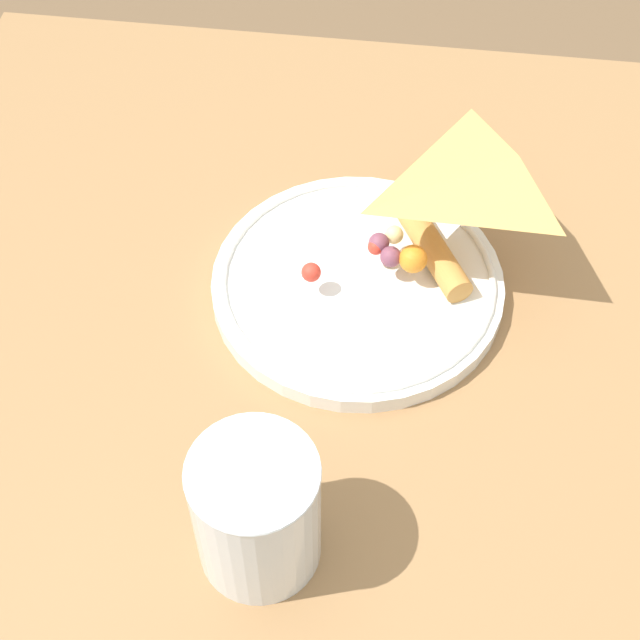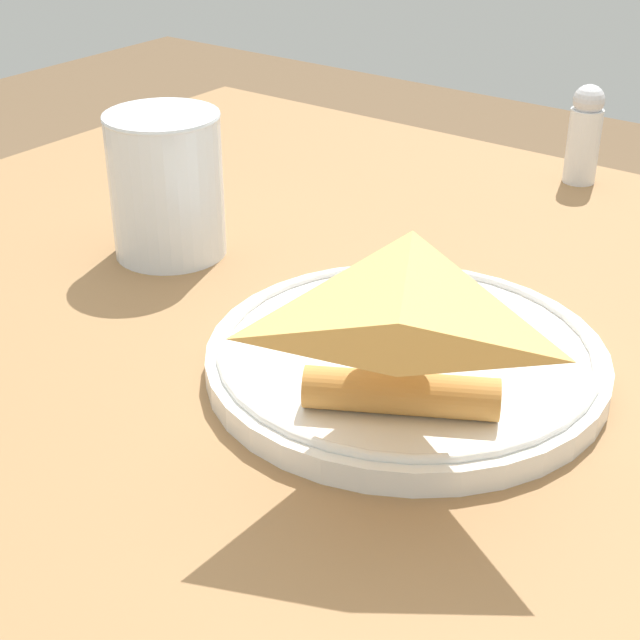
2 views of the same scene
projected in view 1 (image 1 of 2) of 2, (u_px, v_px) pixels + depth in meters
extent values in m
cube|color=olive|center=(496.00, 405.00, 0.79)|extent=(1.11, 0.88, 0.03)
cube|color=brown|center=(95.00, 266.00, 1.35)|extent=(0.06, 0.06, 0.68)
cylinder|color=white|center=(357.00, 285.00, 0.84)|extent=(0.25, 0.25, 0.02)
torus|color=white|center=(358.00, 278.00, 0.83)|extent=(0.23, 0.23, 0.01)
pyramid|color=#DBA351|center=(357.00, 272.00, 0.82)|extent=(0.18, 0.17, 0.02)
cylinder|color=#C68942|center=(432.00, 248.00, 0.83)|extent=(0.07, 0.11, 0.02)
sphere|color=red|center=(311.00, 272.00, 0.80)|extent=(0.02, 0.02, 0.02)
sphere|color=#EFDB93|center=(394.00, 235.00, 0.83)|extent=(0.02, 0.02, 0.02)
sphere|color=#7A4256|center=(391.00, 257.00, 0.81)|extent=(0.02, 0.02, 0.02)
sphere|color=orange|center=(413.00, 259.00, 0.81)|extent=(0.02, 0.02, 0.02)
sphere|color=red|center=(376.00, 247.00, 0.82)|extent=(0.01, 0.01, 0.01)
sphere|color=#7A4256|center=(379.00, 243.00, 0.82)|extent=(0.02, 0.02, 0.02)
cylinder|color=white|center=(257.00, 512.00, 0.65)|extent=(0.09, 0.09, 0.11)
cylinder|color=#F4CC66|center=(257.00, 517.00, 0.66)|extent=(0.08, 0.08, 0.09)
torus|color=white|center=(252.00, 472.00, 0.61)|extent=(0.09, 0.09, 0.00)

